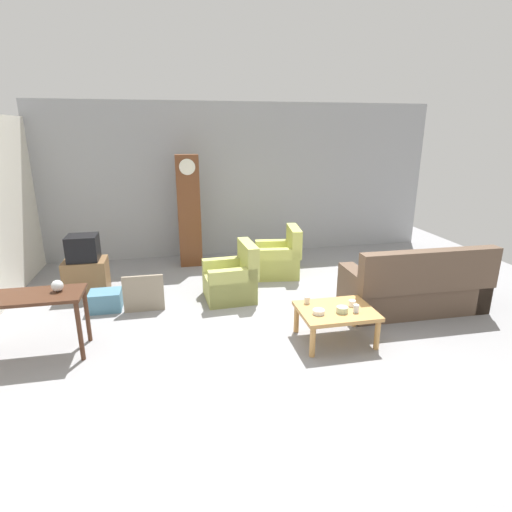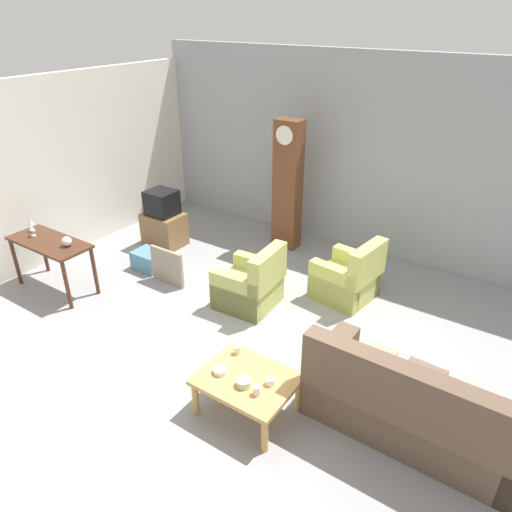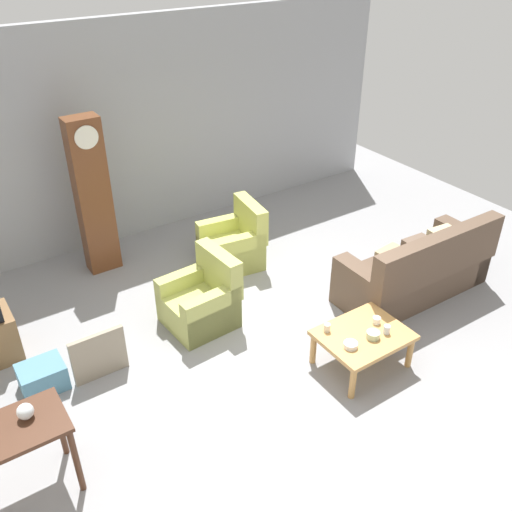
{
  "view_description": "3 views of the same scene",
  "coord_description": "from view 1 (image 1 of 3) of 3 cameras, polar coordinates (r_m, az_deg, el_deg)",
  "views": [
    {
      "loc": [
        -1.55,
        -5.15,
        2.64
      ],
      "look_at": [
        -0.33,
        0.62,
        0.81
      ],
      "focal_mm": 28.53,
      "sensor_mm": 36.0,
      "label": 1
    },
    {
      "loc": [
        2.56,
        -3.67,
        3.76
      ],
      "look_at": [
        -0.38,
        0.69,
        0.98
      ],
      "focal_mm": 33.28,
      "sensor_mm": 36.0,
      "label": 2
    },
    {
      "loc": [
        -3.16,
        -3.95,
        4.35
      ],
      "look_at": [
        -0.03,
        0.71,
        0.88
      ],
      "focal_mm": 39.13,
      "sensor_mm": 36.0,
      "label": 3
    }
  ],
  "objects": [
    {
      "name": "ground_plane",
      "position": [
        5.99,
        4.38,
        -8.93
      ],
      "size": [
        10.4,
        10.4,
        0.0
      ],
      "primitive_type": "plane",
      "color": "gray"
    },
    {
      "name": "garage_door_wall",
      "position": [
        8.95,
        -1.91,
        10.57
      ],
      "size": [
        8.4,
        0.16,
        3.2
      ],
      "primitive_type": "cube",
      "color": "#9EA0A5",
      "rests_on": "ground_plane"
    },
    {
      "name": "couch_floral",
      "position": [
        6.59,
        21.42,
        -4.27
      ],
      "size": [
        2.11,
        0.9,
        1.04
      ],
      "color": "brown",
      "rests_on": "ground_plane"
    },
    {
      "name": "armchair_olive_near",
      "position": [
        6.61,
        -3.37,
        -3.46
      ],
      "size": [
        0.83,
        0.81,
        0.92
      ],
      "color": "tan",
      "rests_on": "ground_plane"
    },
    {
      "name": "armchair_olive_far",
      "position": [
        7.68,
        3.28,
        -0.47
      ],
      "size": [
        0.88,
        0.86,
        0.92
      ],
      "color": "#BEC35D",
      "rests_on": "ground_plane"
    },
    {
      "name": "coffee_table_wood",
      "position": [
        5.38,
        11.14,
        -7.93
      ],
      "size": [
        0.96,
        0.76,
        0.44
      ],
      "color": "tan",
      "rests_on": "ground_plane"
    },
    {
      "name": "console_table_dark",
      "position": [
        5.53,
        -29.57,
        -5.92
      ],
      "size": [
        1.3,
        0.56,
        0.79
      ],
      "color": "#472819",
      "rests_on": "ground_plane"
    },
    {
      "name": "grandfather_clock",
      "position": [
        8.17,
        -9.38,
        6.19
      ],
      "size": [
        0.44,
        0.3,
        2.2
      ],
      "color": "brown",
      "rests_on": "ground_plane"
    },
    {
      "name": "tv_stand_cabinet",
      "position": [
        7.4,
        -22.66,
        -2.65
      ],
      "size": [
        0.68,
        0.52,
        0.58
      ],
      "primitive_type": "cube",
      "color": "brown",
      "rests_on": "ground_plane"
    },
    {
      "name": "tv_crt",
      "position": [
        7.26,
        -23.11,
        1.06
      ],
      "size": [
        0.48,
        0.44,
        0.42
      ],
      "primitive_type": "cube",
      "color": "black",
      "rests_on": "tv_stand_cabinet"
    },
    {
      "name": "framed_picture_leaning",
      "position": [
        6.37,
        -15.48,
        -5.09
      ],
      "size": [
        0.6,
        0.05,
        0.57
      ],
      "primitive_type": "cube",
      "color": "gray",
      "rests_on": "ground_plane"
    },
    {
      "name": "storage_box_blue",
      "position": [
        6.65,
        -20.32,
        -5.88
      ],
      "size": [
        0.47,
        0.37,
        0.3
      ],
      "primitive_type": "cube",
      "color": "teal",
      "rests_on": "ground_plane"
    },
    {
      "name": "glass_dome_cloche",
      "position": [
        5.41,
        -26.1,
        -3.77
      ],
      "size": [
        0.14,
        0.14,
        0.14
      ],
      "primitive_type": "sphere",
      "color": "silver",
      "rests_on": "console_table_dark"
    },
    {
      "name": "cup_white_porcelain",
      "position": [
        5.48,
        13.33,
        -6.45
      ],
      "size": [
        0.09,
        0.09,
        0.08
      ],
      "primitive_type": "cylinder",
      "color": "white",
      "rests_on": "coffee_table_wood"
    },
    {
      "name": "cup_blue_rimmed",
      "position": [
        5.31,
        13.86,
        -7.15
      ],
      "size": [
        0.07,
        0.07,
        0.1
      ],
      "primitive_type": "cylinder",
      "color": "silver",
      "rests_on": "coffee_table_wood"
    },
    {
      "name": "cup_cream_tall",
      "position": [
        5.45,
        7.18,
        -6.14
      ],
      "size": [
        0.07,
        0.07,
        0.09
      ],
      "primitive_type": "cylinder",
      "color": "beige",
      "rests_on": "coffee_table_wood"
    },
    {
      "name": "bowl_white_stacked",
      "position": [
        5.18,
        8.79,
        -7.74
      ],
      "size": [
        0.15,
        0.15,
        0.06
      ],
      "primitive_type": "cylinder",
      "color": "white",
      "rests_on": "coffee_table_wood"
    },
    {
      "name": "bowl_shallow_green",
      "position": [
        5.27,
        11.99,
        -7.36
      ],
      "size": [
        0.15,
        0.15,
        0.07
      ],
      "primitive_type": "cylinder",
      "color": "#B2C69E",
      "rests_on": "coffee_table_wood"
    }
  ]
}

